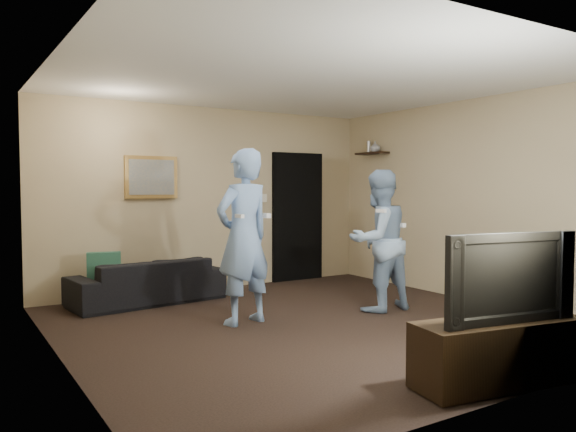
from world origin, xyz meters
TOP-DOWN VIEW (x-y plane):
  - ground at (0.00, 0.00)m, footprint 5.00×5.00m
  - ceiling at (0.00, 0.00)m, footprint 5.00×5.00m
  - wall_back at (0.00, 2.50)m, footprint 5.00×0.04m
  - wall_front at (0.00, -2.50)m, footprint 5.00×0.04m
  - wall_left at (-2.50, 0.00)m, footprint 0.04×5.00m
  - wall_right at (2.50, 0.00)m, footprint 0.04×5.00m
  - sofa at (-1.12, 2.01)m, footprint 1.98×0.96m
  - throw_pillow at (-1.66, 2.01)m, footprint 0.41×0.22m
  - painting_frame at (-0.90, 2.48)m, footprint 0.72×0.05m
  - painting_canvas at (-0.90, 2.45)m, footprint 0.62×0.01m
  - doorway at (1.45, 2.47)m, footprint 0.90×0.06m
  - light_switch at (0.85, 2.48)m, footprint 0.08×0.02m
  - wall_shelf at (2.39, 1.80)m, footprint 0.20×0.60m
  - shelf_vase at (2.39, 1.72)m, footprint 0.18×0.18m
  - shelf_figurine at (2.39, 1.87)m, footprint 0.06×0.06m
  - tv_console at (0.14, -2.28)m, footprint 1.39×0.66m
  - television at (0.14, -2.28)m, footprint 1.14×0.35m
  - wii_player_left at (-0.59, 0.40)m, footprint 0.76×0.58m
  - wii_player_right at (1.07, 0.12)m, footprint 0.82×0.64m

SIDE VIEW (x-z plane):
  - ground at x=0.00m, z-range 0.00..0.00m
  - tv_console at x=0.14m, z-range 0.01..0.49m
  - sofa at x=-1.12m, z-range 0.00..0.56m
  - throw_pillow at x=-1.66m, z-range 0.28..0.68m
  - television at x=0.14m, z-range 0.49..1.14m
  - wii_player_right at x=1.07m, z-range 0.00..1.67m
  - wii_player_left at x=-0.59m, z-range 0.00..1.88m
  - doorway at x=1.45m, z-range 0.00..2.00m
  - wall_back at x=0.00m, z-range 0.00..2.60m
  - wall_front at x=0.00m, z-range 0.00..2.60m
  - wall_left at x=-2.50m, z-range 0.00..2.60m
  - wall_right at x=2.50m, z-range 0.00..2.60m
  - light_switch at x=0.85m, z-range 1.24..1.36m
  - painting_frame at x=-0.90m, z-range 1.32..1.89m
  - painting_canvas at x=-0.90m, z-range 1.37..1.83m
  - wall_shelf at x=2.39m, z-range 1.98..2.00m
  - shelf_vase at x=2.39m, z-range 2.00..2.17m
  - shelf_figurine at x=2.39m, z-range 2.00..2.18m
  - ceiling at x=0.00m, z-range 2.58..2.62m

